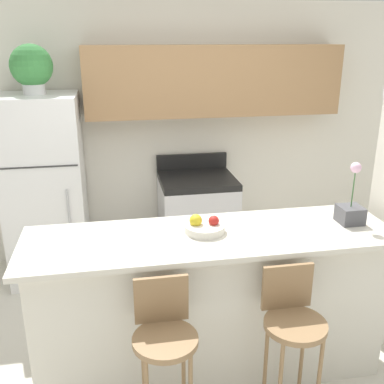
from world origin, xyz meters
The scene contains 11 objects.
ground_plane centered at (0.00, 0.00, 0.00)m, with size 14.00×14.00×0.00m, color beige.
wall_back centered at (0.16, 1.89, 1.48)m, with size 5.60×0.38×2.55m.
counter_bar centered at (0.00, 0.00, 0.52)m, with size 2.38×0.68×1.03m.
refrigerator centered at (-1.21, 1.58, 0.87)m, with size 0.70×0.68×1.75m.
stove_range centered at (0.22, 1.59, 0.46)m, with size 0.73×0.65×1.07m.
bar_stool_left centered at (-0.37, -0.50, 0.66)m, with size 0.36×0.36×0.99m.
bar_stool_right centered at (0.37, -0.50, 0.66)m, with size 0.36×0.36×0.99m.
potted_plant_on_fridge centered at (-1.21, 1.58, 1.97)m, with size 0.36×0.36×0.42m.
orchid_vase centered at (0.96, 0.02, 1.13)m, with size 0.15×0.15×0.42m.
fruit_bowl centered at (-0.04, 0.05, 1.07)m, with size 0.26×0.26×0.12m.
trash_bin centered at (-0.64, 1.35, 0.19)m, with size 0.28×0.28×0.38m.
Camera 1 is at (-0.59, -2.53, 2.23)m, focal length 42.00 mm.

